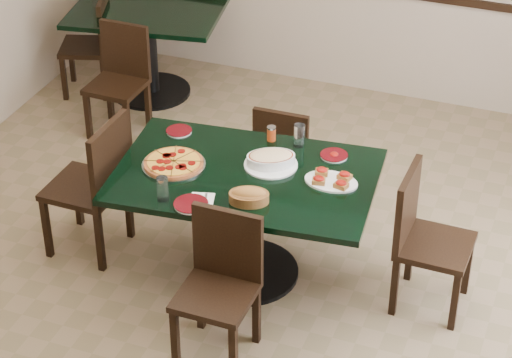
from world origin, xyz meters
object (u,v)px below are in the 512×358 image
at_px(main_table, 246,199).
at_px(back_table, 148,35).
at_px(back_chair_left, 94,40).
at_px(bread_basket, 249,196).
at_px(pepperoni_pizza, 174,163).
at_px(back_chair_near, 121,74).
at_px(chair_far, 285,153).
at_px(chair_left, 96,180).
at_px(lasagna_casserole, 271,159).
at_px(chair_near, 221,278).
at_px(chair_right, 423,233).
at_px(bruschetta_platter, 331,179).

relative_size(main_table, back_table, 1.25).
distance_m(back_chair_left, bread_basket, 3.06).
bearing_deg(pepperoni_pizza, back_chair_near, 127.74).
xyz_separation_m(chair_far, bread_basket, (0.14, -1.04, 0.34)).
distance_m(chair_left, lasagna_casserole, 1.13).
bearing_deg(back_chair_near, lasagna_casserole, -34.96).
distance_m(main_table, back_chair_near, 2.08).
relative_size(chair_near, chair_right, 0.97).
bearing_deg(chair_right, chair_far, 60.44).
bearing_deg(main_table, bread_basket, -70.81).
xyz_separation_m(chair_right, pepperoni_pizza, (-1.50, -0.19, 0.26)).
bearing_deg(chair_right, chair_left, 97.49).
height_order(chair_right, back_chair_near, chair_right).
relative_size(chair_near, pepperoni_pizza, 2.27).
bearing_deg(bruschetta_platter, chair_left, -171.46).
relative_size(chair_far, bread_basket, 3.02).
bearing_deg(bruschetta_platter, main_table, -168.60).
bearing_deg(back_table, bruschetta_platter, -51.11).
bearing_deg(back_chair_left, pepperoni_pizza, 21.36).
relative_size(main_table, chair_left, 1.70).
height_order(chair_near, chair_left, chair_left).
height_order(back_chair_near, bread_basket, back_chair_near).
relative_size(main_table, bread_basket, 6.10).
height_order(chair_far, chair_left, chair_left).
bearing_deg(chair_far, bread_basket, 97.08).
distance_m(chair_left, back_chair_left, 2.23).
distance_m(back_table, bread_basket, 2.85).
height_order(back_table, chair_near, chair_near).
xyz_separation_m(main_table, lasagna_casserole, (0.11, 0.14, 0.23)).
bearing_deg(back_chair_near, chair_near, -49.09).
relative_size(chair_right, pepperoni_pizza, 2.33).
distance_m(chair_far, pepperoni_pizza, 0.99).
relative_size(chair_near, back_chair_left, 1.05).
xyz_separation_m(main_table, pepperoni_pizza, (-0.44, -0.07, 0.20)).
distance_m(main_table, chair_far, 0.78).
bearing_deg(back_table, chair_right, -44.01).
relative_size(chair_far, chair_left, 0.84).
xyz_separation_m(chair_near, lasagna_casserole, (0.00, 0.80, 0.31)).
relative_size(back_table, bread_basket, 4.90).
bearing_deg(back_chair_near, bread_basket, -42.73).
distance_m(chair_near, chair_right, 1.24).
distance_m(back_table, chair_left, 2.16).
bearing_deg(chair_near, bread_basket, 88.19).
xyz_separation_m(chair_left, back_chair_left, (-1.07, 1.95, -0.07)).
bearing_deg(chair_right, chair_near, 130.87).
bearing_deg(pepperoni_pizza, lasagna_casserole, 20.54).
relative_size(back_chair_near, back_chair_left, 1.02).
bearing_deg(chair_near, lasagna_casserole, 90.48).
distance_m(main_table, chair_near, 0.67).
relative_size(back_table, back_chair_near, 1.53).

